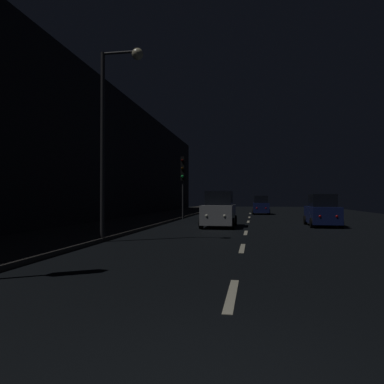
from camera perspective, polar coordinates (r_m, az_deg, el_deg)
The scene contains 9 objects.
ground at distance 27.91m, azimuth 8.89°, elevation -4.39°, with size 27.33×84.00×0.02m, color black.
sidewalk_left at distance 28.99m, azimuth -6.08°, elevation -4.09°, with size 4.40×84.00×0.15m, color #33302D.
building_facade_left at distance 26.70m, azimuth -13.53°, elevation 6.09°, with size 0.80×63.00×9.86m, color black.
lane_centerline at distance 22.29m, azimuth 8.69°, elevation -5.23°, with size 0.16×35.43×0.01m.
traffic_light_far_left at distance 28.84m, azimuth -1.45°, elevation 2.90°, with size 0.32×0.46×4.95m.
streetlamp_overhead at distance 14.57m, azimuth -12.19°, elevation 11.76°, with size 1.70×0.44×7.39m.
car_approaching_headlights at distance 21.09m, azimuth 4.28°, elevation -2.93°, with size 1.89×4.10×2.07m.
car_distant_taillights at distance 37.91m, azimuth 10.76°, elevation -2.13°, with size 1.74×3.76×1.90m.
car_parked_right_far at distance 22.80m, azimuth 19.75°, elevation -2.91°, with size 1.74×3.78×1.90m.
Camera 1 is at (0.38, -3.36, 1.69)m, focal length 33.99 mm.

